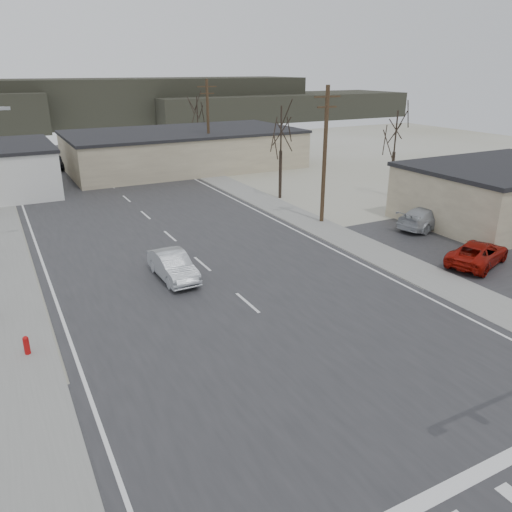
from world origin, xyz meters
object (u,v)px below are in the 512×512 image
Objects in this scene: car_parked_red at (478,253)px; car_parked_dark_a at (473,220)px; car_far_a at (157,160)px; car_parked_silver at (427,218)px; sedan_crossing at (173,266)px; fire_hydrant at (27,345)px; car_far_b at (64,161)px.

car_parked_red reaches higher than car_parked_dark_a.
car_parked_dark_a is (12.86, -34.96, -0.05)m from car_far_a.
sedan_crossing is at bearing 79.20° from car_parked_silver.
fire_hydrant is 0.16× the size of car_parked_silver.
car_far_b is at bearing 79.83° from fire_hydrant.
car_far_a is at bearing -8.96° from car_parked_red.
car_parked_dark_a is at bearing 87.47° from car_far_a.
fire_hydrant is 0.17× the size of car_far_a.
fire_hydrant is 27.99m from car_parked_silver.
car_parked_silver is (27.54, 5.00, 0.36)m from fire_hydrant.
car_far_b is at bearing 46.53° from car_parked_dark_a.
fire_hydrant is 30.51m from car_parked_dark_a.
car_parked_dark_a is at bearing -67.51° from car_parked_red.
car_parked_silver is at bearing 84.14° from car_far_a.
car_far_b is (7.54, 42.00, 0.38)m from fire_hydrant.
car_parked_dark_a is 0.75× the size of car_parked_silver.
car_parked_silver is (10.06, -33.18, 0.04)m from car_far_a.
car_far_b reaches higher than car_parked_dark_a.
fire_hydrant is 24.81m from car_parked_red.
car_parked_silver is at bearing 10.29° from fire_hydrant.
sedan_crossing is at bearing 102.19° from car_parked_dark_a.
car_far_a is at bearing 65.40° from fire_hydrant.
car_far_b is (-9.94, 3.83, 0.06)m from car_far_a.
sedan_crossing is at bearing 51.37° from car_far_a.
fire_hydrant is 42.68m from car_far_b.
car_far_b is 1.14× the size of car_parked_dark_a.
car_far_b reaches higher than car_parked_silver.
fire_hydrant is 41.99m from car_far_a.
car_far_a is 40.61m from car_parked_red.
car_far_b reaches higher than car_parked_red.
car_far_b is 47.04m from car_parked_red.
car_parked_silver is at bearing -40.29° from car_far_b.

